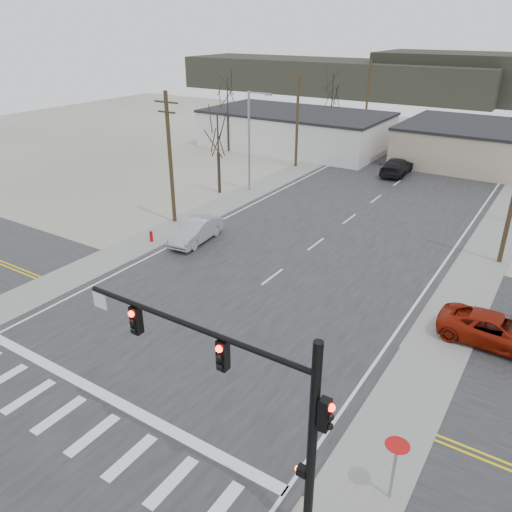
{
  "coord_description": "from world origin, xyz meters",
  "views": [
    {
      "loc": [
        14.08,
        -15.7,
        14.38
      ],
      "look_at": [
        0.45,
        5.42,
        2.6
      ],
      "focal_mm": 35.0,
      "sensor_mm": 36.0,
      "label": 1
    }
  ],
  "objects_px": {
    "traffic_signal_mast": "(254,394)",
    "car_far_b": "(442,121)",
    "sedan_crossing": "(196,231)",
    "car_parked_red": "(496,331)",
    "fire_hydrant": "(151,236)",
    "car_far_a": "(397,166)"
  },
  "relations": [
    {
      "from": "traffic_signal_mast",
      "to": "car_far_b",
      "type": "height_order",
      "value": "traffic_signal_mast"
    },
    {
      "from": "sedan_crossing",
      "to": "car_parked_red",
      "type": "bearing_deg",
      "value": -11.22
    },
    {
      "from": "fire_hydrant",
      "to": "car_parked_red",
      "type": "relative_size",
      "value": 0.16
    },
    {
      "from": "fire_hydrant",
      "to": "car_parked_red",
      "type": "xyz_separation_m",
      "value": [
        23.02,
        -0.18,
        0.33
      ]
    },
    {
      "from": "car_far_a",
      "to": "car_far_b",
      "type": "bearing_deg",
      "value": -86.64
    },
    {
      "from": "traffic_signal_mast",
      "to": "car_far_b",
      "type": "distance_m",
      "value": 72.32
    },
    {
      "from": "sedan_crossing",
      "to": "car_far_b",
      "type": "xyz_separation_m",
      "value": [
        3.36,
        55.22,
        -0.11
      ]
    },
    {
      "from": "sedan_crossing",
      "to": "car_far_a",
      "type": "distance_m",
      "value": 25.77
    },
    {
      "from": "traffic_signal_mast",
      "to": "car_far_a",
      "type": "bearing_deg",
      "value": 102.4
    },
    {
      "from": "car_far_b",
      "to": "car_far_a",
      "type": "bearing_deg",
      "value": -68.91
    },
    {
      "from": "car_far_a",
      "to": "car_parked_red",
      "type": "xyz_separation_m",
      "value": [
        13.93,
        -26.93,
        -0.11
      ]
    },
    {
      "from": "traffic_signal_mast",
      "to": "sedan_crossing",
      "type": "height_order",
      "value": "traffic_signal_mast"
    },
    {
      "from": "car_far_a",
      "to": "fire_hydrant",
      "type": "bearing_deg",
      "value": 68.86
    },
    {
      "from": "sedan_crossing",
      "to": "car_parked_red",
      "type": "xyz_separation_m",
      "value": [
        20.32,
        -1.96,
        -0.07
      ]
    },
    {
      "from": "sedan_crossing",
      "to": "car_far_a",
      "type": "relative_size",
      "value": 0.84
    },
    {
      "from": "car_far_a",
      "to": "car_parked_red",
      "type": "relative_size",
      "value": 1.09
    },
    {
      "from": "fire_hydrant",
      "to": "sedan_crossing",
      "type": "height_order",
      "value": "sedan_crossing"
    },
    {
      "from": "car_parked_red",
      "to": "sedan_crossing",
      "type": "bearing_deg",
      "value": 85.32
    },
    {
      "from": "fire_hydrant",
      "to": "car_far_b",
      "type": "height_order",
      "value": "car_far_b"
    },
    {
      "from": "traffic_signal_mast",
      "to": "sedan_crossing",
      "type": "distance_m",
      "value": 22.51
    },
    {
      "from": "car_far_b",
      "to": "car_parked_red",
      "type": "distance_m",
      "value": 59.64
    },
    {
      "from": "car_far_a",
      "to": "sedan_crossing",
      "type": "bearing_deg",
      "value": 73.28
    }
  ]
}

